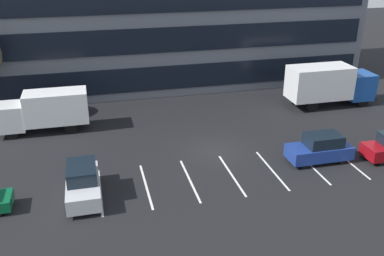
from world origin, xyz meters
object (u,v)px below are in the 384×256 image
object	(u,v)px
box_truck_white	(45,110)
suv_silver	(83,183)
suv_navy	(320,148)
box_truck_blue	(329,83)

from	to	relation	value
box_truck_white	suv_silver	xyz separation A→B (m)	(2.65, -10.58, -0.84)
box_truck_white	suv_navy	world-z (taller)	box_truck_white
box_truck_blue	box_truck_white	bearing A→B (deg)	179.75
suv_navy	suv_silver	bearing A→B (deg)	-177.14
suv_silver	suv_navy	distance (m)	15.82
box_truck_white	box_truck_blue	bearing A→B (deg)	-0.25
box_truck_blue	suv_silver	xyz separation A→B (m)	(-21.99, -10.48, -1.13)
box_truck_blue	box_truck_white	world-z (taller)	box_truck_blue
box_truck_blue	suv_navy	bearing A→B (deg)	-122.55
box_truck_white	suv_silver	size ratio (longest dim) A/B	1.55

